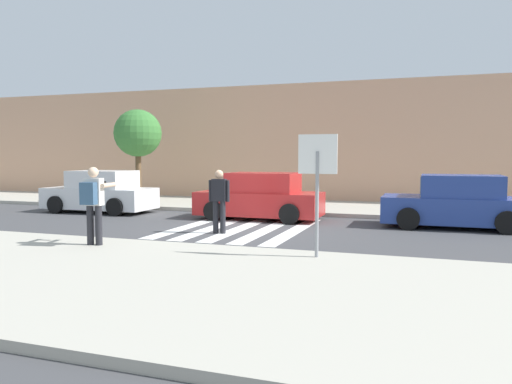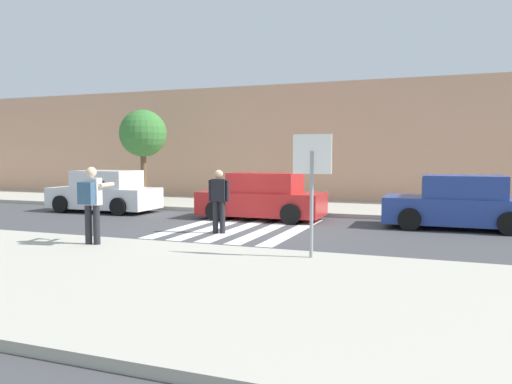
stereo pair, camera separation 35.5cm
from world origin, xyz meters
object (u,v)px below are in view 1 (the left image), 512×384
parked_car_white (100,193)px  street_tree_west (138,134)px  parked_car_red (260,198)px  pedestrian_crossing (219,198)px  parked_car_blue (457,203)px  stop_sign (318,168)px  photographer_with_backpack (93,199)px

parked_car_white → street_tree_west: size_ratio=1.05×
parked_car_white → parked_car_red: (6.29, 0.00, 0.00)m
pedestrian_crossing → parked_car_red: size_ratio=0.42×
pedestrian_crossing → parked_car_blue: pedestrian_crossing is taller
parked_car_blue → pedestrian_crossing: bearing=-152.5°
pedestrian_crossing → street_tree_west: bearing=136.5°
parked_car_red → street_tree_west: street_tree_west is taller
parked_car_red → parked_car_blue: size_ratio=1.00×
stop_sign → street_tree_west: 13.14m
street_tree_west → photographer_with_backpack: bearing=-63.0°
stop_sign → photographer_with_backpack: stop_sign is taller
parked_car_blue → parked_car_red: bearing=180.0°
parked_car_blue → street_tree_west: (-12.45, 2.79, 2.30)m
parked_car_red → parked_car_blue: 6.04m
parked_car_white → pedestrian_crossing: bearing=-27.3°
parked_car_red → stop_sign: bearing=-62.1°
parked_car_red → parked_car_blue: bearing=-0.0°
pedestrian_crossing → parked_car_white: bearing=152.7°
street_tree_west → parked_car_blue: bearing=-12.6°
photographer_with_backpack → parked_car_white: bearing=125.5°
stop_sign → parked_car_red: size_ratio=0.58×
stop_sign → parked_car_white: stop_sign is taller
photographer_with_backpack → parked_car_blue: 10.07m
pedestrian_crossing → parked_car_red: (0.10, 3.20, -0.25)m
street_tree_west → stop_sign: bearing=-42.7°
photographer_with_backpack → parked_car_blue: size_ratio=0.42×
street_tree_west → parked_car_red: bearing=-23.5°
photographer_with_backpack → stop_sign: bearing=4.2°
stop_sign → parked_car_white: (-9.50, 6.08, -1.15)m
stop_sign → pedestrian_crossing: bearing=139.0°
stop_sign → parked_car_white: 11.34m
stop_sign → street_tree_west: bearing=137.3°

